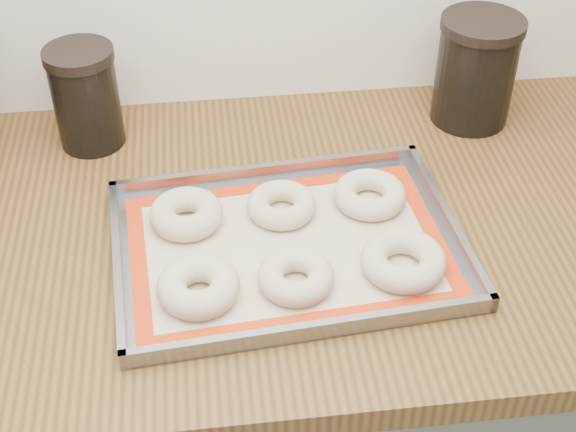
{
  "coord_description": "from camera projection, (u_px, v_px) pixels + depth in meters",
  "views": [
    {
      "loc": [
        -0.02,
        0.82,
        1.63
      ],
      "look_at": [
        0.08,
        1.61,
        0.96
      ],
      "focal_mm": 50.0,
      "sensor_mm": 36.0,
      "label": 1
    }
  ],
  "objects": [
    {
      "name": "cabinet",
      "position": [
        241.0,
        422.0,
        1.43
      ],
      "size": [
        3.0,
        0.65,
        0.86
      ],
      "primitive_type": "cube",
      "color": "slate",
      "rests_on": "floor"
    },
    {
      "name": "canister_mid",
      "position": [
        86.0,
        97.0,
        1.22
      ],
      "size": [
        0.11,
        0.11,
        0.16
      ],
      "color": "black",
      "rests_on": "countertop"
    },
    {
      "name": "bagel_back_mid",
      "position": [
        281.0,
        205.0,
        1.12
      ],
      "size": [
        0.12,
        0.12,
        0.03
      ],
      "primitive_type": "torus",
      "rotation": [
        0.0,
        0.0,
        0.26
      ],
      "color": "#C2B496",
      "rests_on": "baking_mat"
    },
    {
      "name": "bagel_back_right",
      "position": [
        370.0,
        195.0,
        1.14
      ],
      "size": [
        0.12,
        0.12,
        0.03
      ],
      "primitive_type": "torus",
      "rotation": [
        0.0,
        0.0,
        0.24
      ],
      "color": "#C2B496",
      "rests_on": "baking_mat"
    },
    {
      "name": "bagel_front_right",
      "position": [
        403.0,
        261.0,
        1.03
      ],
      "size": [
        0.13,
        0.13,
        0.03
      ],
      "primitive_type": "torus",
      "rotation": [
        0.0,
        0.0,
        -0.21
      ],
      "color": "#C2B496",
      "rests_on": "baking_mat"
    },
    {
      "name": "baking_tray",
      "position": [
        288.0,
        246.0,
        1.08
      ],
      "size": [
        0.48,
        0.37,
        0.03
      ],
      "rotation": [
        0.0,
        0.0,
        0.08
      ],
      "color": "gray",
      "rests_on": "countertop"
    },
    {
      "name": "countertop",
      "position": [
        229.0,
        232.0,
        1.14
      ],
      "size": [
        3.06,
        0.68,
        0.04
      ],
      "primitive_type": "cube",
      "color": "brown",
      "rests_on": "cabinet"
    },
    {
      "name": "canister_right",
      "position": [
        476.0,
        70.0,
        1.27
      ],
      "size": [
        0.13,
        0.13,
        0.18
      ],
      "color": "black",
      "rests_on": "countertop"
    },
    {
      "name": "bagel_front_left",
      "position": [
        198.0,
        286.0,
        0.99
      ],
      "size": [
        0.13,
        0.13,
        0.04
      ],
      "primitive_type": "torus",
      "rotation": [
        0.0,
        0.0,
        0.3
      ],
      "color": "#C2B496",
      "rests_on": "baking_mat"
    },
    {
      "name": "bagel_back_left",
      "position": [
        186.0,
        214.0,
        1.1
      ],
      "size": [
        0.12,
        0.12,
        0.04
      ],
      "primitive_type": "torus",
      "rotation": [
        0.0,
        0.0,
        -0.23
      ],
      "color": "#C2B496",
      "rests_on": "baking_mat"
    },
    {
      "name": "bagel_front_mid",
      "position": [
        296.0,
        277.0,
        1.01
      ],
      "size": [
        0.11,
        0.11,
        0.03
      ],
      "primitive_type": "torus",
      "rotation": [
        0.0,
        0.0,
        0.11
      ],
      "color": "#C2B496",
      "rests_on": "baking_mat"
    },
    {
      "name": "baking_mat",
      "position": [
        288.0,
        247.0,
        1.08
      ],
      "size": [
        0.44,
        0.32,
        0.0
      ],
      "rotation": [
        0.0,
        0.0,
        0.08
      ],
      "color": "#C6B793",
      "rests_on": "baking_tray"
    }
  ]
}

